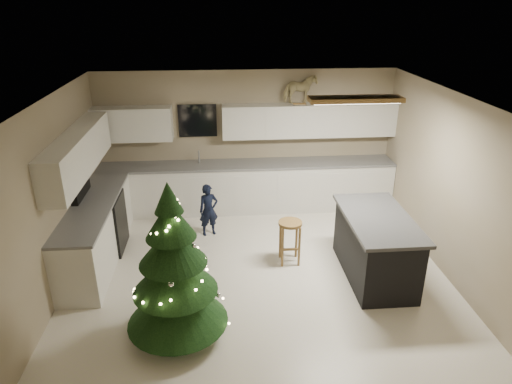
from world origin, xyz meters
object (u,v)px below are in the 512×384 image
bar_stool (290,232)px  rocking_horse (300,89)px  christmas_tree (175,276)px  toddler (209,210)px  island (375,246)px

bar_stool → rocking_horse: (0.45, 2.08, 1.75)m
christmas_tree → toddler: christmas_tree is taller
island → toddler: island is taller
island → rocking_horse: bearing=105.9°
bar_stool → christmas_tree: 2.21m
island → christmas_tree: size_ratio=0.85×
toddler → rocking_horse: size_ratio=1.42×
christmas_tree → toddler: bearing=82.1°
bar_stool → toddler: 1.60m
bar_stool → rocking_horse: rocking_horse is taller
island → christmas_tree: bearing=-159.4°
christmas_tree → rocking_horse: (2.04, 3.59, 1.45)m
island → bar_stool: bearing=158.3°
toddler → rocking_horse: (1.69, 1.08, 1.81)m
christmas_tree → island: bearing=20.6°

